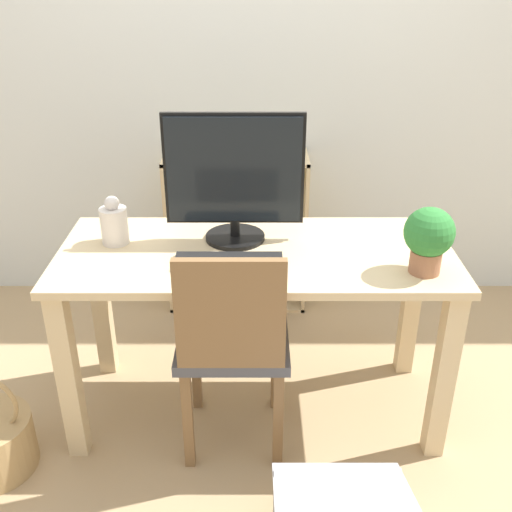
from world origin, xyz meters
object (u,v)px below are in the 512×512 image
at_px(keyboard, 229,261).
at_px(potted_plant, 429,237).
at_px(monitor, 234,176).
at_px(bookshelf, 217,247).
at_px(vase, 114,223).
at_px(chair, 232,341).

relative_size(keyboard, potted_plant, 1.62).
bearing_deg(monitor, keyboard, -94.60).
bearing_deg(bookshelf, monitor, -80.36).
relative_size(vase, bookshelf, 0.23).
distance_m(vase, potted_plant, 1.13).
distance_m(keyboard, potted_plant, 0.69).
relative_size(vase, chair, 0.21).
bearing_deg(vase, keyboard, -21.45).
xyz_separation_m(vase, bookshelf, (0.32, 0.80, -0.49)).
height_order(keyboard, bookshelf, bookshelf).
relative_size(potted_plant, chair, 0.27).
xyz_separation_m(vase, chair, (0.45, -0.29, -0.33)).
bearing_deg(monitor, bookshelf, 99.64).
height_order(monitor, keyboard, monitor).
bearing_deg(potted_plant, monitor, 157.71).
bearing_deg(vase, monitor, 4.57).
bearing_deg(potted_plant, keyboard, 174.65).
height_order(keyboard, potted_plant, potted_plant).
distance_m(vase, bookshelf, 0.99).
xyz_separation_m(vase, potted_plant, (1.11, -0.23, 0.05)).
height_order(monitor, potted_plant, monitor).
xyz_separation_m(potted_plant, chair, (-0.66, -0.06, -0.38)).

